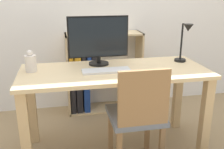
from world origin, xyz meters
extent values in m
plane|color=#997F5B|center=(0.00, 0.00, 0.00)|extent=(10.00, 10.00, 0.00)
cube|color=#D8BC8C|center=(0.00, 0.00, 0.71)|extent=(1.50, 0.63, 0.03)
cube|color=tan|center=(-0.69, -0.26, 0.35)|extent=(0.07, 0.07, 0.70)
cube|color=tan|center=(0.69, -0.26, 0.35)|extent=(0.07, 0.07, 0.70)
cube|color=tan|center=(-0.69, 0.26, 0.35)|extent=(0.07, 0.07, 0.70)
cube|color=tan|center=(0.69, 0.26, 0.35)|extent=(0.07, 0.07, 0.70)
cylinder|color=black|center=(-0.10, 0.18, 0.74)|extent=(0.17, 0.17, 0.02)
cylinder|color=black|center=(-0.10, 0.18, 0.77)|extent=(0.04, 0.04, 0.06)
cube|color=black|center=(-0.10, 0.18, 0.96)|extent=(0.51, 0.02, 0.34)
cube|color=black|center=(-0.10, 0.18, 0.96)|extent=(0.48, 0.03, 0.32)
cube|color=silver|center=(-0.07, -0.04, 0.74)|extent=(0.38, 0.13, 0.02)
cylinder|color=silver|center=(-0.65, 0.08, 0.79)|extent=(0.09, 0.09, 0.13)
sphere|color=silver|center=(-0.65, 0.08, 0.87)|extent=(0.05, 0.05, 0.05)
cylinder|color=black|center=(0.63, 0.14, 0.74)|extent=(0.10, 0.10, 0.02)
cylinder|color=black|center=(0.63, 0.14, 0.90)|extent=(0.02, 0.02, 0.31)
cylinder|color=black|center=(0.63, 0.09, 1.06)|extent=(0.01, 0.10, 0.01)
cone|color=black|center=(0.63, 0.04, 1.04)|extent=(0.08, 0.08, 0.06)
cube|color=slate|center=(0.12, -0.22, 0.42)|extent=(0.40, 0.40, 0.04)
cube|color=olive|center=(0.12, -0.40, 0.64)|extent=(0.36, 0.03, 0.40)
cube|color=olive|center=(-0.04, -0.06, 0.20)|extent=(0.04, 0.04, 0.40)
cube|color=olive|center=(0.28, -0.06, 0.20)|extent=(0.04, 0.04, 0.40)
cube|color=#D8BC8C|center=(-0.35, 0.82, 0.45)|extent=(0.02, 0.28, 0.89)
cube|color=#D8BC8C|center=(0.46, 0.82, 0.45)|extent=(0.02, 0.28, 0.89)
cube|color=#D8BC8C|center=(0.06, 0.82, 0.01)|extent=(0.83, 0.28, 0.02)
cube|color=#D8BC8C|center=(0.06, 0.82, 0.88)|extent=(0.83, 0.28, 0.02)
cube|color=#D8BC8C|center=(0.06, 0.82, 0.45)|extent=(0.80, 0.28, 0.02)
cube|color=black|center=(-0.31, 0.82, 0.19)|extent=(0.05, 0.24, 0.34)
cube|color=black|center=(-0.24, 0.82, 0.18)|extent=(0.07, 0.24, 0.33)
cube|color=navy|center=(-0.16, 0.82, 0.19)|extent=(0.07, 0.24, 0.34)
cube|color=orange|center=(-0.31, 0.82, 0.59)|extent=(0.04, 0.24, 0.26)
cube|color=orange|center=(-0.24, 0.82, 0.59)|extent=(0.07, 0.24, 0.28)
cube|color=black|center=(-0.18, 0.82, 0.59)|extent=(0.04, 0.24, 0.27)
cube|color=navy|center=(-0.12, 0.82, 0.59)|extent=(0.04, 0.24, 0.27)
cube|color=black|center=(-0.07, 0.82, 0.60)|extent=(0.05, 0.24, 0.29)
cube|color=beige|center=(-0.01, 0.82, 0.62)|extent=(0.05, 0.24, 0.33)
camera|label=1|loc=(-0.42, -1.96, 1.34)|focal=42.00mm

